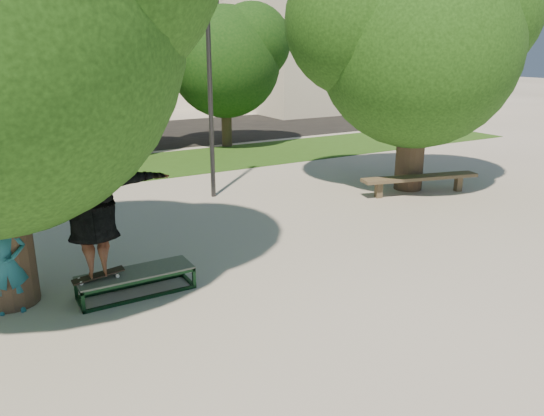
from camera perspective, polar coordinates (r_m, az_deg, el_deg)
ground at (r=9.47m, az=0.60°, el=-6.64°), size 120.00×120.00×0.00m
grass_strip at (r=18.21m, az=-12.11°, el=4.58°), size 30.00×4.00×0.02m
asphalt_strip at (r=24.17m, az=-19.32°, el=6.99°), size 40.00×8.00×0.01m
tree_right at (r=14.79m, az=15.08°, el=17.58°), size 6.24×5.33×6.51m
bg_tree_mid at (r=19.82m, az=-21.28°, el=16.51°), size 5.76×4.92×6.24m
bg_tree_right at (r=21.00m, az=-5.34°, el=16.06°), size 5.04×4.31×5.43m
lamppost at (r=13.61m, az=-6.73°, el=14.14°), size 0.25×0.15×6.11m
side_building at (r=37.03m, az=7.49°, el=17.13°), size 15.00×10.00×8.00m
grind_box at (r=8.81m, az=-14.40°, el=-7.76°), size 1.80×0.60×0.38m
skater_rig at (r=8.27m, az=-18.79°, el=-0.82°), size 2.38×0.90×1.97m
bystander at (r=8.65m, az=-26.67°, el=-5.36°), size 0.59×0.41×1.55m
bench at (r=14.67m, az=15.64°, el=3.03°), size 3.29×1.22×0.50m
car_dark at (r=22.15m, az=-26.23°, el=7.50°), size 2.43×5.15×1.63m
car_grey at (r=23.13m, az=-24.05°, el=7.95°), size 3.56×5.81×1.50m
car_silver_b at (r=24.18m, az=-18.14°, el=8.71°), size 2.13×4.73×1.35m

